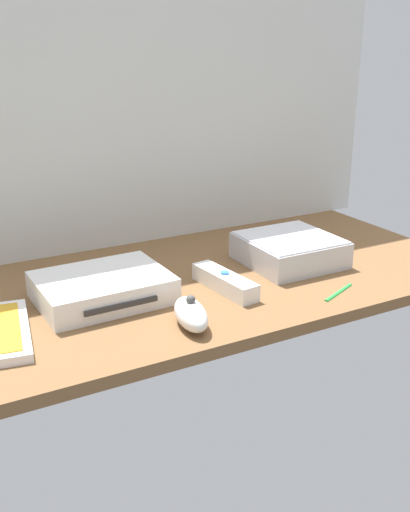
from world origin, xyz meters
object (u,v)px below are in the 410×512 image
(remote_wand, at_px, (226,282))
(remote_nunchuk, at_px, (191,314))
(stylus_pen, at_px, (339,291))
(mini_computer, at_px, (289,250))
(game_console, at_px, (102,288))

(remote_wand, xyz_separation_m, remote_nunchuk, (-0.12, -0.09, 0.01))
(remote_wand, bearing_deg, remote_nunchuk, -147.29)
(remote_wand, relative_size, stylus_pen, 1.68)
(mini_computer, relative_size, stylus_pen, 1.90)
(game_console, bearing_deg, remote_nunchuk, -63.13)
(remote_wand, height_order, remote_nunchuk, remote_nunchuk)
(game_console, relative_size, remote_nunchuk, 2.01)
(mini_computer, distance_m, remote_wand, 0.18)
(mini_computer, bearing_deg, remote_nunchuk, -152.62)
(game_console, relative_size, stylus_pen, 2.38)
(remote_nunchuk, distance_m, stylus_pen, 0.28)
(mini_computer, distance_m, remote_nunchuk, 0.33)
(remote_wand, bearing_deg, mini_computer, 11.65)
(game_console, height_order, remote_wand, game_console)
(mini_computer, bearing_deg, remote_wand, -162.13)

